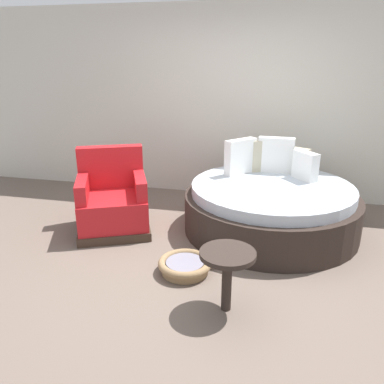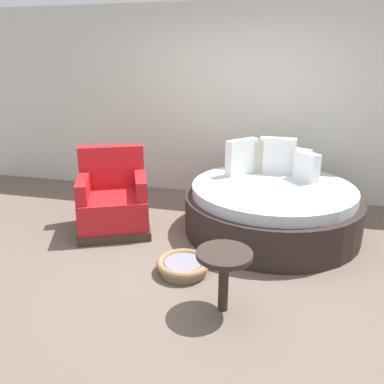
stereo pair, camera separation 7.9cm
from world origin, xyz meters
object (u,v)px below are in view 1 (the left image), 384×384
(round_daybed, at_px, (270,206))
(side_table, at_px, (227,263))
(pet_basket, at_px, (185,265))
(red_armchair, at_px, (113,202))

(round_daybed, relative_size, side_table, 3.85)
(round_daybed, xyz_separation_m, pet_basket, (-0.74, -1.17, -0.22))
(side_table, bearing_deg, pet_basket, 134.10)
(pet_basket, distance_m, side_table, 0.75)
(round_daybed, distance_m, red_armchair, 1.84)
(round_daybed, height_order, side_table, round_daybed)
(red_armchair, xyz_separation_m, pet_basket, (1.05, -0.77, -0.26))
(round_daybed, bearing_deg, side_table, -99.96)
(pet_basket, xyz_separation_m, side_table, (0.46, -0.47, 0.35))
(pet_basket, relative_size, side_table, 0.98)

